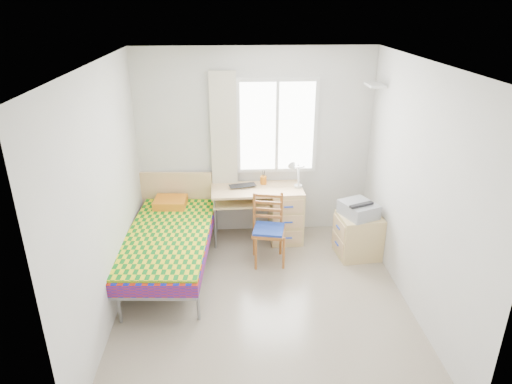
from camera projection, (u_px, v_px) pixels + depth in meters
The scene contains 17 objects.
floor at pixel (263, 300), 5.16m from camera, with size 3.50×3.50×0.00m, color #BCAD93.
ceiling at pixel (265, 63), 4.14m from camera, with size 3.50×3.50×0.00m, color white.
wall_back at pixel (255, 144), 6.26m from camera, with size 3.20×3.20×0.00m, color silver.
wall_left at pixel (105, 198), 4.56m from camera, with size 3.50×3.50×0.00m, color silver.
wall_right at pixel (418, 191), 4.73m from camera, with size 3.50×3.50×0.00m, color silver.
window at pixel (277, 127), 6.15m from camera, with size 1.10×0.04×1.30m.
curtain at pixel (224, 136), 6.11m from camera, with size 0.35×0.05×1.70m, color beige.
floating_shelf at pixel (375, 85), 5.68m from camera, with size 0.20×0.32×0.03m, color white.
bed at pixel (169, 236), 5.60m from camera, with size 1.14×2.21×0.93m.
desk at pixel (281, 211), 6.33m from camera, with size 1.25×0.61×0.77m.
chair at pixel (269, 225), 5.76m from camera, with size 0.46×0.46×0.90m.
cabinet at pixel (358, 236), 5.95m from camera, with size 0.58×0.53×0.58m.
printer at pixel (359, 209), 5.81m from camera, with size 0.52×0.55×0.19m.
laptop at pixel (244, 187), 6.17m from camera, with size 0.36×0.23×0.03m, color black.
pen_cup at pixel (263, 180), 6.31m from camera, with size 0.09×0.09×0.11m, color #F8A41B.
task_lamp at pixel (295, 172), 6.01m from camera, with size 0.23×0.32×0.42m.
book at pixel (242, 201), 6.24m from camera, with size 0.16×0.22×0.02m, color gray.
Camera 1 is at (-0.33, -4.26, 3.14)m, focal length 32.00 mm.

